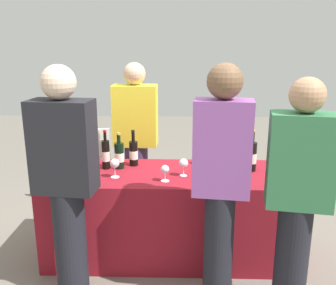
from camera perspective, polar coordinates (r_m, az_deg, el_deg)
name	(u,v)px	position (r m, az deg, el deg)	size (l,w,h in m)	color
ground_plane	(168,253)	(3.29, 0.00, -16.58)	(12.00, 12.00, 0.00)	slate
tasting_table	(168,214)	(3.12, 0.00, -10.92)	(1.96, 0.70, 0.72)	maroon
wine_bottle_0	(84,155)	(3.11, -12.74, -1.86)	(0.08, 0.08, 0.33)	black
wine_bottle_1	(106,154)	(3.08, -9.56, -1.80)	(0.07, 0.07, 0.32)	black
wine_bottle_2	(119,155)	(3.07, -7.52, -1.97)	(0.08, 0.08, 0.30)	black
wine_bottle_3	(134,153)	(3.13, -5.33, -1.61)	(0.07, 0.07, 0.31)	black
wine_bottle_4	(214,153)	(3.11, 7.06, -1.60)	(0.08, 0.08, 0.32)	black
wine_bottle_5	(252,156)	(3.06, 12.74, -2.05)	(0.08, 0.08, 0.34)	black
wine_glass_0	(115,164)	(2.87, -8.22, -3.31)	(0.07, 0.07, 0.15)	silver
wine_glass_1	(165,170)	(2.77, -0.46, -4.27)	(0.06, 0.06, 0.13)	silver
wine_glass_2	(184,164)	(2.88, 2.41, -3.28)	(0.07, 0.07, 0.14)	silver
wine_glass_3	(216,164)	(2.87, 7.45, -3.33)	(0.08, 0.08, 0.15)	silver
wine_glass_4	(240,166)	(2.85, 11.00, -3.60)	(0.08, 0.08, 0.15)	silver
server_pouring	(136,138)	(3.59, -4.97, 0.62)	(0.42, 0.24, 1.56)	#3F3351
guest_0	(66,180)	(2.50, -15.45, -5.55)	(0.41, 0.26, 1.61)	black
guest_1	(221,180)	(2.37, 8.16, -5.74)	(0.38, 0.24, 1.62)	black
guest_2	(298,195)	(2.41, 19.34, -7.58)	(0.41, 0.27, 1.55)	black
menu_board	(87,168)	(4.10, -12.29, -3.79)	(0.50, 0.03, 0.85)	white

